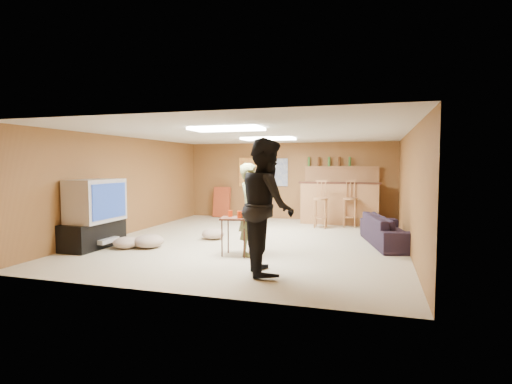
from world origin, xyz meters
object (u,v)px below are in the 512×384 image
(tv_body, at_px, (96,200))
(sofa, at_px, (390,230))
(bar_counter, at_px, (340,203))
(person_black, at_px, (267,206))
(person_olive, at_px, (251,209))
(tray_table, at_px, (236,237))

(tv_body, xyz_separation_m, sofa, (5.35, 1.87, -0.61))
(bar_counter, relative_size, person_black, 1.02)
(tv_body, xyz_separation_m, person_olive, (2.99, 0.25, -0.10))
(sofa, bearing_deg, person_black, 132.25)
(bar_counter, height_order, tray_table, bar_counter)
(person_olive, height_order, person_black, person_black)
(tray_table, bearing_deg, person_black, -48.58)
(person_black, height_order, sofa, person_black)
(bar_counter, bearing_deg, person_olive, -105.41)
(sofa, bearing_deg, tv_body, 95.90)
(bar_counter, bearing_deg, sofa, -65.08)
(bar_counter, height_order, person_black, person_black)
(bar_counter, relative_size, sofa, 1.01)
(person_black, relative_size, tray_table, 2.95)
(tv_body, bearing_deg, tray_table, 2.93)
(sofa, bearing_deg, tray_table, 110.28)
(person_olive, bearing_deg, bar_counter, -9.53)
(person_olive, relative_size, person_black, 0.82)
(person_olive, xyz_separation_m, tray_table, (-0.24, -0.11, -0.47))
(bar_counter, xyz_separation_m, person_olive, (-1.16, -4.20, 0.25))
(person_olive, bearing_deg, tv_body, 100.60)
(person_olive, distance_m, tray_table, 0.53)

